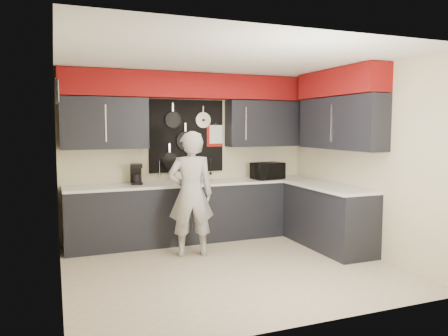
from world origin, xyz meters
name	(u,v)px	position (x,y,z in m)	size (l,w,h in m)	color
ground	(230,267)	(0.00, 0.00, 0.00)	(4.00, 4.00, 0.00)	#BBAE92
back_wall_assembly	(192,112)	(0.01, 1.60, 2.01)	(4.00, 0.36, 2.60)	beige
right_wall_assembly	(343,115)	(1.85, 0.26, 1.94)	(0.36, 3.50, 2.60)	beige
left_wall_assembly	(58,168)	(-1.99, 0.02, 1.33)	(0.05, 3.50, 2.60)	beige
base_cabinets	(232,213)	(0.49, 1.13, 0.46)	(3.95, 2.20, 0.92)	black
microwave	(268,171)	(1.21, 1.36, 1.06)	(0.49, 0.33, 0.27)	black
knife_block	(197,175)	(0.01, 1.39, 1.03)	(0.10, 0.10, 0.22)	#3B2313
utensil_crock	(178,177)	(-0.26, 1.49, 1.00)	(0.13, 0.13, 0.17)	white
coffee_maker	(136,174)	(-0.90, 1.51, 1.08)	(0.19, 0.23, 0.31)	black
person	(191,194)	(-0.31, 0.68, 0.86)	(0.63, 0.41, 1.72)	#A7A7A5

